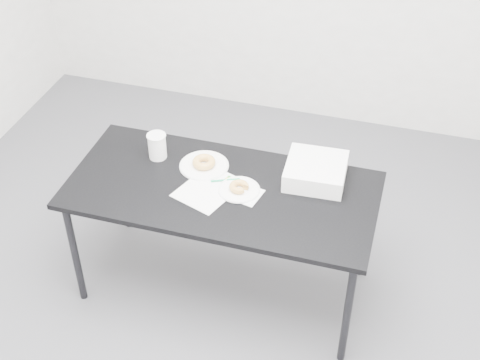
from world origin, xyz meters
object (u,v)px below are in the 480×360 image
(plate_near, at_px, (239,190))
(plate_far, at_px, (204,166))
(scorecard, at_px, (209,189))
(pen, at_px, (225,180))
(bakery_box, at_px, (316,171))
(table, at_px, (222,196))
(donut_far, at_px, (204,162))
(coffee_cup, at_px, (157,146))
(donut_near, at_px, (239,187))

(plate_near, bearing_deg, plate_far, 149.03)
(scorecard, height_order, pen, pen)
(scorecard, xyz_separation_m, bakery_box, (0.49, 0.23, 0.05))
(table, xyz_separation_m, plate_near, (0.09, 0.01, 0.06))
(plate_near, distance_m, plate_far, 0.27)
(scorecard, height_order, donut_far, donut_far)
(coffee_cup, relative_size, bakery_box, 0.48)
(donut_near, height_order, donut_far, donut_far)
(table, height_order, plate_far, plate_far)
(scorecard, bearing_deg, pen, 72.99)
(plate_far, distance_m, coffee_cup, 0.27)
(donut_near, bearing_deg, scorecard, -168.41)
(donut_near, bearing_deg, pen, 149.86)
(table, distance_m, donut_near, 0.12)
(plate_near, bearing_deg, table, -176.10)
(pen, bearing_deg, coffee_cup, 143.44)
(table, relative_size, scorecard, 4.90)
(donut_far, bearing_deg, plate_near, -30.97)
(donut_near, relative_size, donut_far, 0.81)
(plate_near, bearing_deg, pen, 149.86)
(scorecard, distance_m, donut_near, 0.15)
(pen, bearing_deg, bakery_box, -4.20)
(scorecard, height_order, plate_far, plate_far)
(plate_near, height_order, bakery_box, bakery_box)
(pen, distance_m, bakery_box, 0.45)
(scorecard, bearing_deg, plate_far, 135.88)
(plate_far, distance_m, bakery_box, 0.57)
(donut_far, bearing_deg, bakery_box, 6.05)
(plate_near, relative_size, donut_far, 1.73)
(table, bearing_deg, pen, 89.34)
(plate_near, distance_m, coffee_cup, 0.51)
(donut_far, bearing_deg, donut_near, -30.97)
(table, relative_size, donut_far, 12.87)
(plate_far, relative_size, coffee_cup, 1.81)
(table, height_order, donut_near, donut_near)
(plate_far, bearing_deg, bakery_box, 6.05)
(scorecard, height_order, bakery_box, bakery_box)
(pen, bearing_deg, plate_far, 125.33)
(coffee_cup, height_order, bakery_box, coffee_cup)
(donut_far, height_order, coffee_cup, coffee_cup)
(scorecard, distance_m, plate_near, 0.15)
(pen, relative_size, bakery_box, 0.49)
(table, xyz_separation_m, donut_far, (-0.14, 0.14, 0.08))
(plate_near, distance_m, donut_near, 0.02)
(plate_near, bearing_deg, donut_far, 149.03)
(donut_far, bearing_deg, plate_far, 0.00)
(plate_near, distance_m, donut_far, 0.27)
(plate_near, height_order, donut_far, donut_far)
(plate_near, relative_size, coffee_cup, 1.48)
(coffee_cup, bearing_deg, bakery_box, 3.62)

